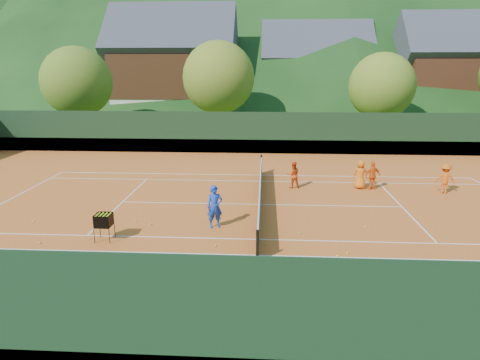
# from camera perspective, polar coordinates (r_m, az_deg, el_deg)

# --- Properties ---
(ground) EXTENTS (400.00, 400.00, 0.00)m
(ground) POSITION_cam_1_polar(r_m,az_deg,el_deg) (19.63, 2.65, -3.32)
(ground) COLOR #35571B
(ground) RESTS_ON ground
(clay_court) EXTENTS (40.00, 24.00, 0.02)m
(clay_court) POSITION_cam_1_polar(r_m,az_deg,el_deg) (19.63, 2.65, -3.30)
(clay_court) COLOR #C65C20
(clay_court) RESTS_ON ground
(coach) EXTENTS (0.71, 0.58, 1.69)m
(coach) POSITION_cam_1_polar(r_m,az_deg,el_deg) (16.63, -3.39, -3.59)
(coach) COLOR #1B3EB1
(coach) RESTS_ON clay_court
(student_a) EXTENTS (0.75, 0.63, 1.39)m
(student_a) POSITION_cam_1_polar(r_m,az_deg,el_deg) (22.27, 7.11, 0.69)
(student_a) COLOR #D94D13
(student_a) RESTS_ON clay_court
(student_b) EXTENTS (0.92, 0.59, 1.46)m
(student_b) POSITION_cam_1_polar(r_m,az_deg,el_deg) (22.81, 17.25, 0.56)
(student_b) COLOR orange
(student_b) RESTS_ON clay_court
(student_c) EXTENTS (0.82, 0.61, 1.51)m
(student_c) POSITION_cam_1_polar(r_m,az_deg,el_deg) (22.79, 15.77, 0.72)
(student_c) COLOR orange
(student_c) RESTS_ON clay_court
(student_d) EXTENTS (1.03, 0.67, 1.49)m
(student_d) POSITION_cam_1_polar(r_m,az_deg,el_deg) (23.46, 25.66, 0.17)
(student_d) COLOR orange
(student_d) RESTS_ON clay_court
(tennis_ball_0) EXTENTS (0.07, 0.07, 0.07)m
(tennis_ball_0) POSITION_cam_1_polar(r_m,az_deg,el_deg) (13.35, 5.54, -12.23)
(tennis_ball_0) COLOR #D2F028
(tennis_ball_0) RESTS_ON clay_court
(tennis_ball_1) EXTENTS (0.07, 0.07, 0.07)m
(tennis_ball_1) POSITION_cam_1_polar(r_m,az_deg,el_deg) (15.34, 3.47, -8.46)
(tennis_ball_1) COLOR #D2F028
(tennis_ball_1) RESTS_ON clay_court
(tennis_ball_2) EXTENTS (0.07, 0.07, 0.07)m
(tennis_ball_2) POSITION_cam_1_polar(r_m,az_deg,el_deg) (16.40, 7.91, -7.00)
(tennis_ball_2) COLOR #D2F028
(tennis_ball_2) RESTS_ON clay_court
(tennis_ball_3) EXTENTS (0.07, 0.07, 0.07)m
(tennis_ball_3) POSITION_cam_1_polar(r_m,az_deg,el_deg) (13.22, 28.31, -14.39)
(tennis_ball_3) COLOR #D2F028
(tennis_ball_3) RESTS_ON clay_court
(tennis_ball_4) EXTENTS (0.07, 0.07, 0.07)m
(tennis_ball_4) POSITION_cam_1_polar(r_m,az_deg,el_deg) (14.72, 12.82, -9.88)
(tennis_ball_4) COLOR #D2F028
(tennis_ball_4) RESTS_ON clay_court
(tennis_ball_5) EXTENTS (0.07, 0.07, 0.07)m
(tennis_ball_5) POSITION_cam_1_polar(r_m,az_deg,el_deg) (13.99, 8.08, -11.00)
(tennis_ball_5) COLOR #D2F028
(tennis_ball_5) RESTS_ON clay_court
(tennis_ball_6) EXTENTS (0.07, 0.07, 0.07)m
(tennis_ball_6) POSITION_cam_1_polar(r_m,az_deg,el_deg) (17.48, -11.85, -5.78)
(tennis_ball_6) COLOR #D2F028
(tennis_ball_6) RESTS_ON clay_court
(tennis_ball_7) EXTENTS (0.07, 0.07, 0.07)m
(tennis_ball_7) POSITION_cam_1_polar(r_m,az_deg,el_deg) (18.12, -2.61, -4.72)
(tennis_ball_7) COLOR #D2F028
(tennis_ball_7) RESTS_ON clay_court
(tennis_ball_8) EXTENTS (0.07, 0.07, 0.07)m
(tennis_ball_8) POSITION_cam_1_polar(r_m,az_deg,el_deg) (13.19, -21.72, -13.66)
(tennis_ball_8) COLOR #D2F028
(tennis_ball_8) RESTS_ON clay_court
(tennis_ball_9) EXTENTS (0.07, 0.07, 0.07)m
(tennis_ball_9) POSITION_cam_1_polar(r_m,az_deg,el_deg) (13.17, -17.42, -13.32)
(tennis_ball_9) COLOR #D2F028
(tennis_ball_9) RESTS_ON clay_court
(tennis_ball_10) EXTENTS (0.07, 0.07, 0.07)m
(tennis_ball_10) POSITION_cam_1_polar(r_m,az_deg,el_deg) (15.05, 14.13, -9.39)
(tennis_ball_10) COLOR #D2F028
(tennis_ball_10) RESTS_ON clay_court
(tennis_ball_11) EXTENTS (0.07, 0.07, 0.07)m
(tennis_ball_11) POSITION_cam_1_polar(r_m,az_deg,el_deg) (19.32, -25.85, -4.99)
(tennis_ball_11) COLOR #D2F028
(tennis_ball_11) RESTS_ON clay_court
(tennis_ball_13) EXTENTS (0.07, 0.07, 0.07)m
(tennis_ball_13) POSITION_cam_1_polar(r_m,az_deg,el_deg) (14.55, -8.36, -9.96)
(tennis_ball_13) COLOR #D2F028
(tennis_ball_13) RESTS_ON clay_court
(tennis_ball_14) EXTENTS (0.07, 0.07, 0.07)m
(tennis_ball_14) POSITION_cam_1_polar(r_m,az_deg,el_deg) (16.96, -25.18, -7.59)
(tennis_ball_14) COLOR #D2F028
(tennis_ball_14) RESTS_ON clay_court
(tennis_ball_15) EXTENTS (0.07, 0.07, 0.07)m
(tennis_ball_15) POSITION_cam_1_polar(r_m,az_deg,el_deg) (17.99, -13.78, -5.30)
(tennis_ball_15) COLOR #D2F028
(tennis_ball_15) RESTS_ON clay_court
(tennis_ball_16) EXTENTS (0.07, 0.07, 0.07)m
(tennis_ball_16) POSITION_cam_1_polar(r_m,az_deg,el_deg) (17.56, 16.35, -5.99)
(tennis_ball_16) COLOR #D2F028
(tennis_ball_16) RESTS_ON clay_court
(tennis_ball_17) EXTENTS (0.07, 0.07, 0.07)m
(tennis_ball_17) POSITION_cam_1_polar(r_m,az_deg,el_deg) (15.16, -3.34, -8.75)
(tennis_ball_17) COLOR #D2F028
(tennis_ball_17) RESTS_ON clay_court
(tennis_ball_18) EXTENTS (0.07, 0.07, 0.07)m
(tennis_ball_18) POSITION_cam_1_polar(r_m,az_deg,el_deg) (15.33, -19.56, -9.37)
(tennis_ball_18) COLOR #D2F028
(tennis_ball_18) RESTS_ON clay_court
(court_lines) EXTENTS (23.83, 11.03, 0.00)m
(court_lines) POSITION_cam_1_polar(r_m,az_deg,el_deg) (19.63, 2.65, -3.26)
(court_lines) COLOR white
(court_lines) RESTS_ON clay_court
(tennis_net) EXTENTS (0.10, 12.07, 1.10)m
(tennis_net) POSITION_cam_1_polar(r_m,az_deg,el_deg) (19.48, 2.67, -1.87)
(tennis_net) COLOR black
(tennis_net) RESTS_ON clay_court
(perimeter_fence) EXTENTS (40.40, 24.24, 3.00)m
(perimeter_fence) POSITION_cam_1_polar(r_m,az_deg,el_deg) (19.28, 2.70, 0.26)
(perimeter_fence) COLOR black
(perimeter_fence) RESTS_ON clay_court
(ball_hopper) EXTENTS (0.57, 0.57, 1.00)m
(ball_hopper) POSITION_cam_1_polar(r_m,az_deg,el_deg) (16.19, -17.73, -5.19)
(ball_hopper) COLOR black
(ball_hopper) RESTS_ON clay_court
(chalet_left) EXTENTS (13.80, 9.93, 12.92)m
(chalet_left) POSITION_cam_1_polar(r_m,az_deg,el_deg) (49.71, -8.73, 14.14)
(chalet_left) COLOR beige
(chalet_left) RESTS_ON ground
(chalet_mid) EXTENTS (12.65, 8.82, 11.45)m
(chalet_mid) POSITION_cam_1_polar(r_m,az_deg,el_deg) (52.99, 9.93, 13.42)
(chalet_mid) COLOR beige
(chalet_mid) RESTS_ON ground
(chalet_right) EXTENTS (11.50, 8.82, 11.91)m
(chalet_right) POSITION_cam_1_polar(r_m,az_deg,el_deg) (52.54, 26.17, 12.44)
(chalet_right) COLOR beige
(chalet_right) RESTS_ON ground
(tree_a) EXTENTS (6.00, 6.00, 7.88)m
(tree_a) POSITION_cam_1_polar(r_m,az_deg,el_deg) (40.09, -20.95, 12.12)
(tree_a) COLOR #41281A
(tree_a) RESTS_ON ground
(tree_b) EXTENTS (6.40, 6.40, 8.40)m
(tree_b) POSITION_cam_1_polar(r_m,az_deg,el_deg) (38.89, -2.90, 13.47)
(tree_b) COLOR #432A1A
(tree_b) RESTS_ON ground
(tree_c) EXTENTS (5.60, 5.60, 7.35)m
(tree_c) POSITION_cam_1_polar(r_m,az_deg,el_deg) (38.94, 18.35, 11.80)
(tree_c) COLOR #3D2618
(tree_c) RESTS_ON ground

